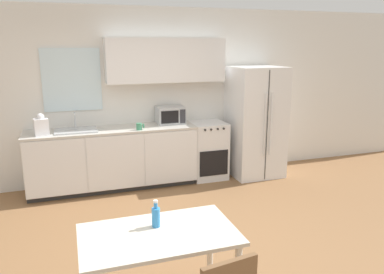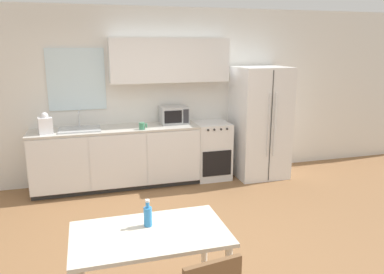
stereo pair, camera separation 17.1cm
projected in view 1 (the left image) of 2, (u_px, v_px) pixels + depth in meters
ground_plane at (177, 243)px, 4.13m from camera, size 12.00×12.00×0.00m
wall_back at (141, 90)px, 5.84m from camera, size 12.00×0.38×2.70m
kitchen_counter at (114, 158)px, 5.64m from camera, size 2.49×0.63×0.93m
oven_range at (207, 150)px, 6.12m from camera, size 0.55×0.60×0.92m
refrigerator at (255, 122)px, 6.17m from camera, size 0.81×0.82×1.79m
kitchen_sink at (76, 130)px, 5.38m from camera, size 0.59×0.43×0.25m
microwave at (170, 115)px, 5.88m from camera, size 0.42×0.35×0.27m
coffee_mug at (140, 126)px, 5.44m from camera, size 0.12×0.08×0.10m
grocery_bag_0 at (41, 126)px, 5.10m from camera, size 0.21×0.19×0.30m
dining_table at (159, 246)px, 2.88m from camera, size 1.19×0.70×0.73m
drink_bottle at (156, 216)px, 2.94m from camera, size 0.07×0.07×0.22m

